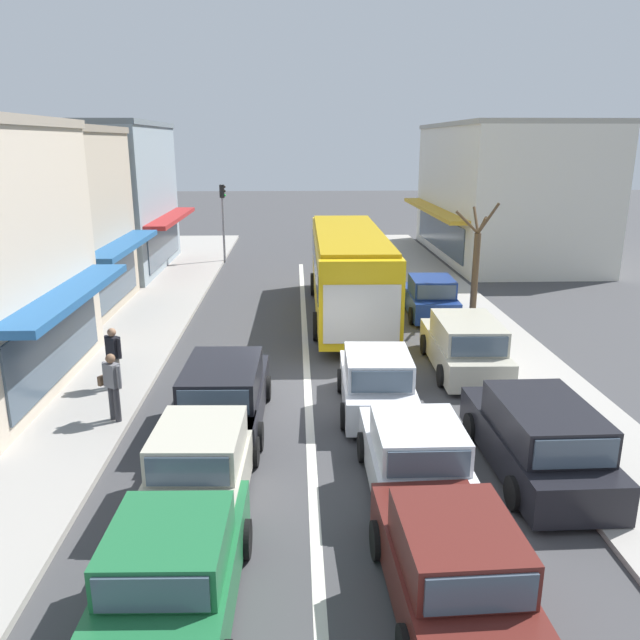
{
  "coord_description": "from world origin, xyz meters",
  "views": [
    {
      "loc": [
        -0.29,
        -15.18,
        6.39
      ],
      "look_at": [
        0.43,
        2.88,
        1.2
      ],
      "focal_mm": 35.0,
      "sensor_mm": 36.0,
      "label": 1
    }
  ],
  "objects_px": {
    "hatchback_behind_bus_near": "(376,383)",
    "parked_wagon_kerb_second": "(464,346)",
    "sedan_adjacent_lane_lead": "(172,575)",
    "pedestrian_browsing_midblock": "(114,354)",
    "pedestrian_with_handbag_near": "(112,383)",
    "hatchback_behind_bus_mid": "(451,566)",
    "parked_hatchback_kerb_third": "(430,298)",
    "parked_wagon_kerb_front": "(538,438)",
    "traffic_light_downstreet": "(223,210)",
    "hatchback_adjacent_lane_trail": "(202,463)",
    "city_bus": "(349,267)",
    "street_tree_right": "(475,268)",
    "wagon_queue_far_back": "(224,395)",
    "sedan_queue_gap_filler": "(416,462)"
  },
  "relations": [
    {
      "from": "hatchback_behind_bus_near",
      "to": "parked_wagon_kerb_second",
      "type": "relative_size",
      "value": 0.83
    },
    {
      "from": "sedan_adjacent_lane_lead",
      "to": "pedestrian_browsing_midblock",
      "type": "bearing_deg",
      "value": 110.17
    },
    {
      "from": "pedestrian_with_handbag_near",
      "to": "pedestrian_browsing_midblock",
      "type": "xyz_separation_m",
      "value": [
        -0.53,
        2.04,
        -0.0
      ]
    },
    {
      "from": "hatchback_behind_bus_mid",
      "to": "pedestrian_with_handbag_near",
      "type": "bearing_deg",
      "value": 135.7
    },
    {
      "from": "hatchback_behind_bus_near",
      "to": "parked_hatchback_kerb_third",
      "type": "relative_size",
      "value": 1.0
    },
    {
      "from": "pedestrian_browsing_midblock",
      "to": "parked_wagon_kerb_front",
      "type": "bearing_deg",
      "value": -25.51
    },
    {
      "from": "traffic_light_downstreet",
      "to": "hatchback_adjacent_lane_trail",
      "type": "bearing_deg",
      "value": -84.88
    },
    {
      "from": "hatchback_adjacent_lane_trail",
      "to": "traffic_light_downstreet",
      "type": "xyz_separation_m",
      "value": [
        -2.1,
        23.48,
        2.15
      ]
    },
    {
      "from": "city_bus",
      "to": "sedan_adjacent_lane_lead",
      "type": "xyz_separation_m",
      "value": [
        -3.72,
        -15.45,
        -1.22
      ]
    },
    {
      "from": "hatchback_behind_bus_mid",
      "to": "pedestrian_browsing_midblock",
      "type": "height_order",
      "value": "pedestrian_browsing_midblock"
    },
    {
      "from": "hatchback_adjacent_lane_trail",
      "to": "pedestrian_with_handbag_near",
      "type": "relative_size",
      "value": 2.31
    },
    {
      "from": "city_bus",
      "to": "hatchback_behind_bus_near",
      "type": "height_order",
      "value": "city_bus"
    },
    {
      "from": "street_tree_right",
      "to": "parked_hatchback_kerb_third",
      "type": "bearing_deg",
      "value": 150.98
    },
    {
      "from": "parked_wagon_kerb_second",
      "to": "pedestrian_browsing_midblock",
      "type": "relative_size",
      "value": 2.79
    },
    {
      "from": "sedan_adjacent_lane_lead",
      "to": "pedestrian_browsing_midblock",
      "type": "xyz_separation_m",
      "value": [
        -3.01,
        8.21,
        0.4
      ]
    },
    {
      "from": "parked_hatchback_kerb_third",
      "to": "pedestrian_with_handbag_near",
      "type": "height_order",
      "value": "pedestrian_with_handbag_near"
    },
    {
      "from": "parked_hatchback_kerb_third",
      "to": "parked_wagon_kerb_front",
      "type": "bearing_deg",
      "value": -91.54
    },
    {
      "from": "parked_wagon_kerb_front",
      "to": "pedestrian_with_handbag_near",
      "type": "relative_size",
      "value": 2.78
    },
    {
      "from": "city_bus",
      "to": "pedestrian_browsing_midblock",
      "type": "distance_m",
      "value": 9.92
    },
    {
      "from": "sedan_adjacent_lane_lead",
      "to": "hatchback_behind_bus_near",
      "type": "xyz_separation_m",
      "value": [
        3.69,
        6.79,
        0.05
      ]
    },
    {
      "from": "hatchback_behind_bus_mid",
      "to": "parked_wagon_kerb_front",
      "type": "relative_size",
      "value": 0.83
    },
    {
      "from": "street_tree_right",
      "to": "parked_wagon_kerb_front",
      "type": "bearing_deg",
      "value": -99.08
    },
    {
      "from": "sedan_adjacent_lane_lead",
      "to": "parked_wagon_kerb_front",
      "type": "xyz_separation_m",
      "value": [
        6.49,
        3.67,
        0.08
      ]
    },
    {
      "from": "city_bus",
      "to": "hatchback_adjacent_lane_trail",
      "type": "bearing_deg",
      "value": -106.65
    },
    {
      "from": "sedan_adjacent_lane_lead",
      "to": "parked_hatchback_kerb_third",
      "type": "xyz_separation_m",
      "value": [
        6.8,
        15.26,
        0.05
      ]
    },
    {
      "from": "hatchback_behind_bus_near",
      "to": "pedestrian_browsing_midblock",
      "type": "bearing_deg",
      "value": 168.11
    },
    {
      "from": "pedestrian_browsing_midblock",
      "to": "hatchback_behind_bus_mid",
      "type": "bearing_deg",
      "value": -50.15
    },
    {
      "from": "hatchback_behind_bus_near",
      "to": "pedestrian_with_handbag_near",
      "type": "relative_size",
      "value": 2.3
    },
    {
      "from": "hatchback_adjacent_lane_trail",
      "to": "pedestrian_browsing_midblock",
      "type": "bearing_deg",
      "value": 120.0
    },
    {
      "from": "hatchback_behind_bus_near",
      "to": "street_tree_right",
      "type": "distance_m",
      "value": 9.01
    },
    {
      "from": "wagon_queue_far_back",
      "to": "street_tree_right",
      "type": "xyz_separation_m",
      "value": [
        8.15,
        8.37,
        1.28
      ]
    },
    {
      "from": "parked_wagon_kerb_second",
      "to": "pedestrian_browsing_midblock",
      "type": "xyz_separation_m",
      "value": [
        -9.58,
        -1.26,
        0.32
      ]
    },
    {
      "from": "sedan_queue_gap_filler",
      "to": "parked_hatchback_kerb_third",
      "type": "bearing_deg",
      "value": 76.94
    },
    {
      "from": "city_bus",
      "to": "sedan_adjacent_lane_lead",
      "type": "bearing_deg",
      "value": -103.54
    },
    {
      "from": "pedestrian_with_handbag_near",
      "to": "hatchback_behind_bus_near",
      "type": "bearing_deg",
      "value": 5.8
    },
    {
      "from": "sedan_queue_gap_filler",
      "to": "street_tree_right",
      "type": "bearing_deg",
      "value": 69.64
    },
    {
      "from": "sedan_adjacent_lane_lead",
      "to": "hatchback_adjacent_lane_trail",
      "type": "bearing_deg",
      "value": 90.11
    },
    {
      "from": "sedan_adjacent_lane_lead",
      "to": "pedestrian_browsing_midblock",
      "type": "distance_m",
      "value": 8.75
    },
    {
      "from": "wagon_queue_far_back",
      "to": "sedan_adjacent_lane_lead",
      "type": "bearing_deg",
      "value": -90.6
    },
    {
      "from": "hatchback_behind_bus_near",
      "to": "parked_wagon_kerb_second",
      "type": "distance_m",
      "value": 3.93
    },
    {
      "from": "sedan_adjacent_lane_lead",
      "to": "hatchback_behind_bus_mid",
      "type": "relative_size",
      "value": 1.13
    },
    {
      "from": "sedan_queue_gap_filler",
      "to": "pedestrian_browsing_midblock",
      "type": "xyz_separation_m",
      "value": [
        -6.96,
        5.22,
        0.4
      ]
    },
    {
      "from": "hatchback_adjacent_lane_trail",
      "to": "pedestrian_with_handbag_near",
      "type": "xyz_separation_m",
      "value": [
        -2.48,
        3.17,
        0.36
      ]
    },
    {
      "from": "wagon_queue_far_back",
      "to": "traffic_light_downstreet",
      "type": "bearing_deg",
      "value": 96.09
    },
    {
      "from": "sedan_queue_gap_filler",
      "to": "wagon_queue_far_back",
      "type": "relative_size",
      "value": 0.93
    },
    {
      "from": "street_tree_right",
      "to": "sedan_adjacent_lane_lead",
      "type": "bearing_deg",
      "value": -119.57
    },
    {
      "from": "hatchback_behind_bus_near",
      "to": "parked_wagon_kerb_second",
      "type": "xyz_separation_m",
      "value": [
        2.88,
        2.68,
        0.04
      ]
    },
    {
      "from": "city_bus",
      "to": "pedestrian_with_handbag_near",
      "type": "relative_size",
      "value": 6.68
    },
    {
      "from": "traffic_light_downstreet",
      "to": "hatchback_behind_bus_near",
      "type": "bearing_deg",
      "value": -73.58
    },
    {
      "from": "wagon_queue_far_back",
      "to": "traffic_light_downstreet",
      "type": "xyz_separation_m",
      "value": [
        -2.17,
        20.36,
        2.11
      ]
    }
  ]
}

